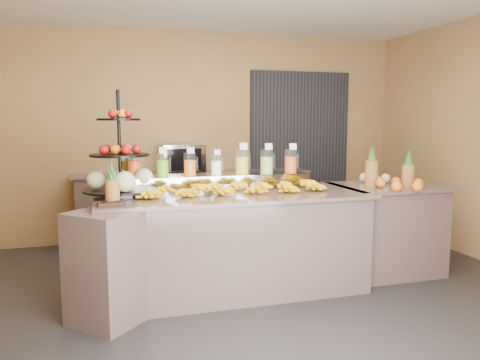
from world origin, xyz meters
name	(u,v)px	position (x,y,z in m)	size (l,w,h in m)	color
ground	(243,301)	(0.00, 0.00, 0.00)	(6.00, 6.00, 0.00)	black
room_envelope	(239,94)	(0.19, 0.79, 1.88)	(6.04, 5.02, 2.82)	olive
buffet_counter	(223,244)	(-0.12, 0.26, 0.47)	(2.75, 1.25, 0.93)	#876762
right_counter	(385,228)	(1.70, 0.40, 0.47)	(1.08, 0.88, 0.93)	#876762
back_ledge	(195,206)	(0.00, 2.25, 0.47)	(3.10, 0.55, 0.93)	#876762
pitcher_tray	(216,182)	(-0.10, 0.58, 1.01)	(1.85, 0.30, 0.15)	gray
juice_pitcher_orange_a	(134,166)	(-0.88, 0.58, 1.18)	(0.12, 0.13, 0.30)	silver
juice_pitcher_green	(163,166)	(-0.62, 0.58, 1.18)	(0.12, 0.12, 0.29)	silver
juice_pitcher_orange_b	(190,166)	(-0.36, 0.58, 1.18)	(0.12, 0.12, 0.28)	silver
juice_pitcher_milk	(216,166)	(-0.10, 0.58, 1.17)	(0.11, 0.11, 0.26)	silver
juice_pitcher_lemon	(242,163)	(0.16, 0.58, 1.19)	(0.13, 0.14, 0.32)	silver
juice_pitcher_lime	(267,163)	(0.42, 0.58, 1.19)	(0.13, 0.13, 0.31)	silver
juice_pitcher_orange_c	(291,162)	(0.68, 0.58, 1.18)	(0.13, 0.13, 0.31)	silver
banana_heap	(237,186)	(0.03, 0.28, 1.00)	(1.82, 0.16, 0.15)	yellow
fruit_stand	(126,169)	(-0.96, 0.47, 1.17)	(0.78, 0.78, 0.94)	black
condiment_caddy	(111,204)	(-1.10, -0.04, 0.95)	(0.21, 0.16, 0.03)	black
pineapple_left_a	(112,188)	(-1.09, 0.06, 1.06)	(0.11, 0.11, 0.35)	brown
pineapple_left_b	(130,173)	(-0.91, 0.79, 1.10)	(0.16, 0.16, 0.45)	brown
right_fruit_pile	(394,179)	(1.66, 0.22, 1.01)	(0.50, 0.48, 0.26)	brown
oven_warmer	(182,158)	(-0.16, 2.25, 1.11)	(0.55, 0.39, 0.37)	gray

